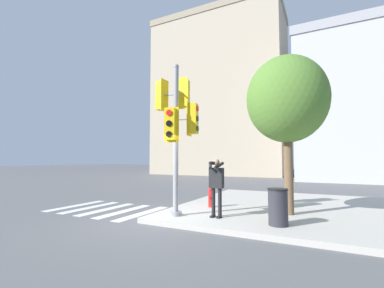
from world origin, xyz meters
The scene contains 10 objects.
ground_plane centered at (0.00, 0.00, 0.00)m, with size 160.00×160.00×0.00m, color #5B5B5E.
sidewalk_corner centered at (3.50, 3.50, 0.07)m, with size 8.00×8.00×0.15m.
crosswalk_stripes centered at (-2.83, 0.64, 0.00)m, with size 3.62×2.67×0.01m.
traffic_signal_pole centered at (0.33, 0.28, 3.07)m, with size 1.41×1.41×4.62m.
person_photographer centered at (1.48, 0.61, 1.16)m, with size 0.50×0.53×1.68m.
street_tree centered at (3.32, 1.96, 3.67)m, with size 2.47×2.47×4.91m.
fire_hydrant centered at (0.73, 2.01, 0.50)m, with size 0.20×0.26×0.72m.
trash_bin centered at (3.22, 0.43, 0.61)m, with size 0.51×0.51×0.93m.
building_left centered at (-7.43, 24.54, 10.16)m, with size 16.40×8.24×20.28m.
building_right centered at (8.21, 22.62, 6.63)m, with size 12.28×12.70×13.23m.
Camera 1 is at (4.25, -6.43, 1.80)m, focal length 24.00 mm.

